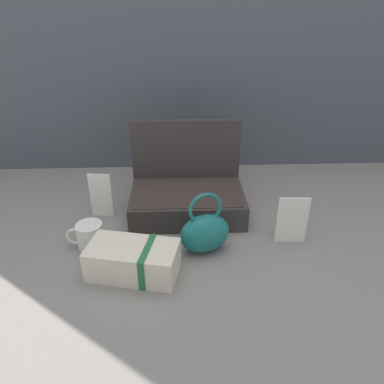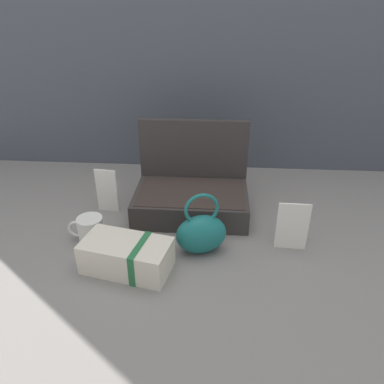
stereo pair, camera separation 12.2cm
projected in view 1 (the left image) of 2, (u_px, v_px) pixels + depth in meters
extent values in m
plane|color=slate|center=(195.00, 230.00, 1.36)|extent=(6.00, 6.00, 0.00)
cube|color=#474C54|center=(189.00, 6.00, 1.53)|extent=(3.20, 0.06, 1.40)
cube|color=#332D2B|center=(187.00, 204.00, 1.42)|extent=(0.42, 0.26, 0.09)
cube|color=#332823|center=(187.00, 193.00, 1.40)|extent=(0.39, 0.23, 0.00)
cube|color=#332D2B|center=(186.00, 160.00, 1.49)|extent=(0.42, 0.02, 0.33)
ellipsoid|color=#196B66|center=(205.00, 234.00, 1.22)|extent=(0.18, 0.13, 0.13)
torus|color=#196B66|center=(205.00, 209.00, 1.17)|extent=(0.11, 0.04, 0.11)
cube|color=beige|center=(133.00, 260.00, 1.13)|extent=(0.29, 0.19, 0.10)
cube|color=#236638|center=(148.00, 262.00, 1.12)|extent=(0.05, 0.14, 0.10)
cylinder|color=silver|center=(90.00, 236.00, 1.24)|extent=(0.09, 0.09, 0.09)
torus|color=silver|center=(76.00, 236.00, 1.24)|extent=(0.06, 0.01, 0.06)
cube|color=white|center=(292.00, 220.00, 1.25)|extent=(0.10, 0.01, 0.17)
cube|color=white|center=(101.00, 195.00, 1.40)|extent=(0.08, 0.02, 0.18)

